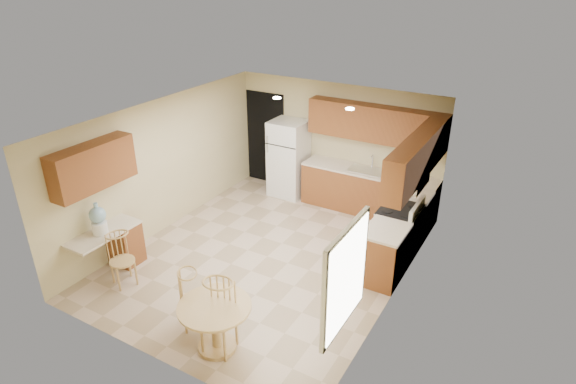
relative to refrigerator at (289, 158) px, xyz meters
The scene contains 30 objects.
floor 2.71m from the refrigerator, 68.40° to the right, with size 5.50×5.50×0.00m, color tan.
ceiling 3.07m from the refrigerator, 68.40° to the right, with size 4.50×5.50×0.02m, color white.
wall_back 1.09m from the refrigerator, 20.23° to the left, with size 4.50×0.02×2.50m, color #CFC18C.
wall_front 5.25m from the refrigerator, 79.55° to the right, with size 4.50×0.02×2.50m, color #CFC18C.
wall_left 2.76m from the refrigerator, 118.44° to the right, with size 0.02×5.50×2.50m, color #CFC18C.
wall_right 4.02m from the refrigerator, 36.87° to the right, with size 0.02×5.50×2.50m, color #CFC18C.
doorway 0.89m from the refrigerator, 157.27° to the left, with size 0.90×0.02×2.10m, color black.
base_cab_back 1.87m from the refrigerator, ahead, with size 2.75×0.60×0.87m, color brown.
counter_back 1.83m from the refrigerator, ahead, with size 2.75×0.63×0.04m, color beige.
base_cab_right_a 2.98m from the refrigerator, 10.64° to the right, with size 0.60×0.59×0.87m, color brown.
counter_right_a 2.95m from the refrigerator, 10.64° to the right, with size 0.63×0.59×0.04m, color beige.
base_cab_right_b 3.55m from the refrigerator, 34.59° to the right, with size 0.60×0.80×0.87m, color brown.
counter_right_b 3.52m from the refrigerator, 34.59° to the right, with size 0.63×0.80×0.04m, color beige.
upper_cab_back 2.10m from the refrigerator, ahead, with size 2.75×0.33×0.70m, color brown.
upper_cab_right 3.41m from the refrigerator, 21.41° to the right, with size 0.33×2.42×0.70m, color brown.
upper_cab_left 4.28m from the refrigerator, 105.84° to the right, with size 0.33×1.40×0.70m, color brown.
sink 1.80m from the refrigerator, ahead, with size 0.78×0.44×0.01m, color silver.
range_hood 3.25m from the refrigerator, 22.46° to the right, with size 0.50×0.76×0.14m, color silver.
desk_pedestal 3.89m from the refrigerator, 105.76° to the right, with size 0.48×0.42×0.72m, color brown.
desk_top 4.23m from the refrigerator, 104.36° to the right, with size 0.50×1.20×0.04m, color beige.
window 5.35m from the refrigerator, 53.21° to the right, with size 0.06×1.12×1.30m.
can_light_a 2.09m from the refrigerator, 69.44° to the right, with size 0.14×0.14×0.02m, color white.
can_light_b 2.75m from the refrigerator, 32.96° to the right, with size 0.14×0.14×0.02m, color white.
refrigerator is the anchor object (origin of this frame).
stove 3.14m from the refrigerator, 22.99° to the right, with size 0.65×0.76×1.09m.
dining_table 4.87m from the refrigerator, 71.34° to the right, with size 0.95×0.95×0.71m.
chair_table_a 4.59m from the refrigerator, 77.35° to the right, with size 0.39×0.48×0.89m.
chair_table_b 4.97m from the refrigerator, 71.16° to the right, with size 0.46×0.47×1.04m.
chair_desk 4.33m from the refrigerator, 97.99° to the right, with size 0.39×0.50×0.89m.
water_crock 4.28m from the refrigerator, 104.21° to the right, with size 0.26×0.26×0.54m.
Camera 1 is at (3.86, -5.97, 4.66)m, focal length 30.00 mm.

